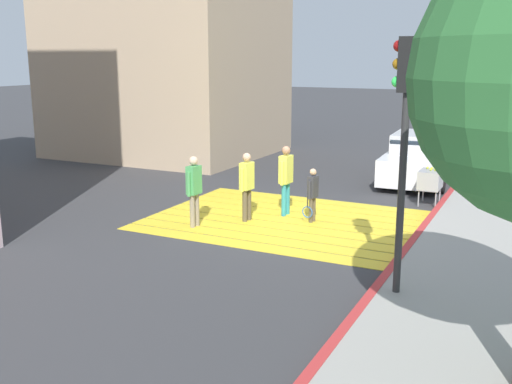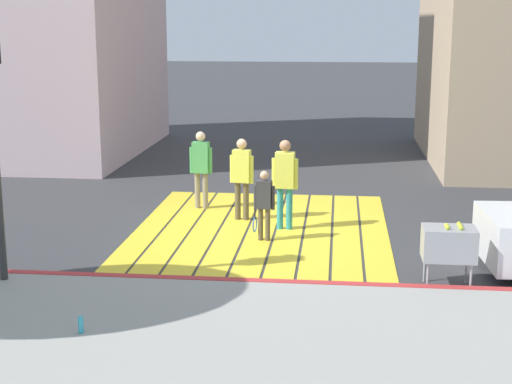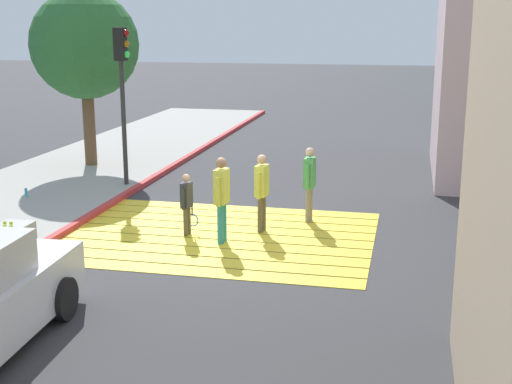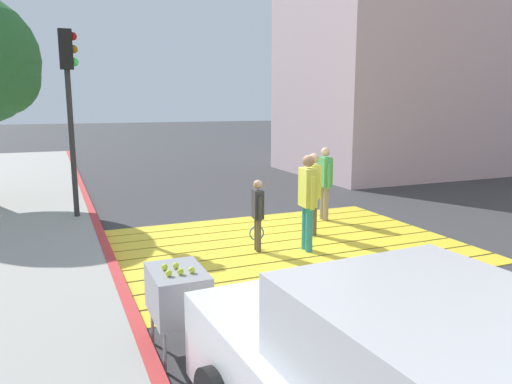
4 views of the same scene
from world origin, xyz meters
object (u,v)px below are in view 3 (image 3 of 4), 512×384
(traffic_light_corner, at_px, (122,75))
(water_bottle, at_px, (26,193))
(tennis_ball_cart, at_px, (11,240))
(pedestrian_adult_lead, at_px, (222,194))
(pedestrian_child_with_racket, at_px, (187,201))
(pedestrian_adult_trailing, at_px, (262,187))
(street_tree, at_px, (87,48))
(pedestrian_adult_side, at_px, (310,179))

(traffic_light_corner, xyz_separation_m, water_bottle, (-1.92, -1.86, -2.81))
(tennis_ball_cart, distance_m, pedestrian_adult_lead, 4.12)
(water_bottle, height_order, pedestrian_child_with_racket, pedestrian_child_with_racket)
(traffic_light_corner, bearing_deg, pedestrian_adult_lead, -47.36)
(pedestrian_adult_trailing, relative_size, pedestrian_child_with_racket, 1.27)
(street_tree, height_order, pedestrian_child_with_racket, street_tree)
(water_bottle, bearing_deg, tennis_ball_cart, -62.20)
(traffic_light_corner, height_order, pedestrian_child_with_racket, traffic_light_corner)
(street_tree, height_order, tennis_ball_cart, street_tree)
(traffic_light_corner, relative_size, street_tree, 0.80)
(street_tree, height_order, pedestrian_adult_side, street_tree)
(water_bottle, distance_m, pedestrian_adult_lead, 6.13)
(pedestrian_adult_side, bearing_deg, pedestrian_child_with_racket, -145.91)
(water_bottle, xyz_separation_m, pedestrian_child_with_racket, (4.83, -1.88, 0.52))
(traffic_light_corner, relative_size, pedestrian_adult_trailing, 2.51)
(pedestrian_adult_lead, bearing_deg, pedestrian_adult_side, 51.87)
(pedestrian_adult_side, bearing_deg, street_tree, 148.89)
(pedestrian_adult_trailing, bearing_deg, street_tree, 139.91)
(tennis_ball_cart, bearing_deg, street_tree, 106.60)
(pedestrian_adult_side, bearing_deg, pedestrian_adult_lead, -128.13)
(street_tree, height_order, pedestrian_adult_trailing, street_tree)
(traffic_light_corner, height_order, pedestrian_adult_side, traffic_light_corner)
(street_tree, relative_size, pedestrian_child_with_racket, 4.01)
(traffic_light_corner, relative_size, pedestrian_adult_lead, 2.39)
(street_tree, xyz_separation_m, water_bottle, (0.09, -4.10, -3.40))
(pedestrian_adult_side, bearing_deg, tennis_ball_cart, -134.57)
(pedestrian_adult_trailing, bearing_deg, traffic_light_corner, 144.29)
(water_bottle, relative_size, pedestrian_adult_side, 0.13)
(traffic_light_corner, relative_size, water_bottle, 19.27)
(water_bottle, bearing_deg, traffic_light_corner, 44.14)
(pedestrian_adult_lead, xyz_separation_m, pedestrian_adult_trailing, (0.63, 0.92, -0.05))
(street_tree, xyz_separation_m, pedestrian_adult_lead, (5.76, -6.30, -2.60))
(pedestrian_adult_side, relative_size, pedestrian_child_with_racket, 1.28)
(water_bottle, xyz_separation_m, pedestrian_adult_lead, (5.67, -2.21, 0.80))
(traffic_light_corner, height_order, tennis_ball_cart, traffic_light_corner)
(street_tree, distance_m, pedestrian_adult_trailing, 8.76)
(pedestrian_adult_trailing, height_order, pedestrian_adult_side, pedestrian_adult_side)
(pedestrian_adult_lead, relative_size, pedestrian_child_with_racket, 1.33)
(pedestrian_adult_trailing, bearing_deg, pedestrian_child_with_racket, -158.04)
(traffic_light_corner, distance_m, pedestrian_adult_trailing, 5.77)
(traffic_light_corner, bearing_deg, pedestrian_adult_trailing, -35.71)
(street_tree, relative_size, pedestrian_adult_trailing, 3.16)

